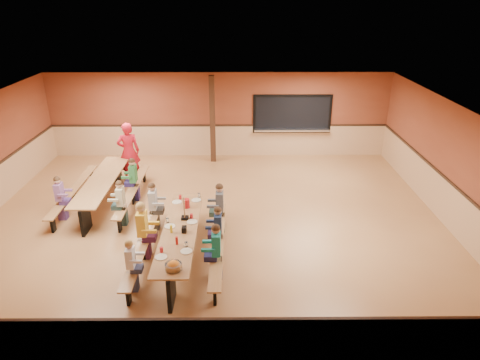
{
  "coord_description": "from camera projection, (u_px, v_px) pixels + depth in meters",
  "views": [
    {
      "loc": [
        0.64,
        -9.82,
        5.46
      ],
      "look_at": [
        0.71,
        0.04,
        1.15
      ],
      "focal_mm": 32.0,
      "sensor_mm": 36.0,
      "label": 1
    }
  ],
  "objects": [
    {
      "name": "ground",
      "position": [
        213.0,
        221.0,
        11.18
      ],
      "size": [
        12.0,
        12.0,
        0.0
      ],
      "primitive_type": "plane",
      "color": "#966239",
      "rests_on": "ground"
    },
    {
      "name": "seated_child_char_right",
      "position": [
        220.0,
        208.0,
        10.48
      ],
      "size": [
        0.39,
        0.32,
        1.26
      ],
      "primitive_type": null,
      "color": "#4F525A",
      "rests_on": "ground"
    },
    {
      "name": "punch_pitcher",
      "position": [
        186.0,
        203.0,
        10.23
      ],
      "size": [
        0.16,
        0.16,
        0.22
      ],
      "primitive_type": "cylinder",
      "color": "#B3171B",
      "rests_on": "cafeteria_table_main"
    },
    {
      "name": "seated_child_grey_left",
      "position": [
        153.0,
        207.0,
        10.58
      ],
      "size": [
        0.38,
        0.31,
        1.23
      ],
      "primitive_type": null,
      "color": "#ADADAD",
      "rests_on": "ground"
    },
    {
      "name": "cafeteria_table_main",
      "position": [
        181.0,
        237.0,
        9.42
      ],
      "size": [
        1.91,
        3.7,
        0.74
      ],
      "color": "#9B6A3D",
      "rests_on": "ground"
    },
    {
      "name": "table_paddle",
      "position": [
        185.0,
        214.0,
        9.69
      ],
      "size": [
        0.16,
        0.16,
        0.56
      ],
      "color": "black",
      "rests_on": "cafeteria_table_main"
    },
    {
      "name": "seated_adult_yellow",
      "position": [
        143.0,
        231.0,
        9.4
      ],
      "size": [
        0.43,
        0.35,
        1.34
      ],
      "primitive_type": null,
      "color": "yellow",
      "rests_on": "ground"
    },
    {
      "name": "standing_woman",
      "position": [
        129.0,
        151.0,
        13.36
      ],
      "size": [
        0.77,
        0.6,
        1.86
      ],
      "primitive_type": "imported",
      "rotation": [
        0.0,
        0.0,
        3.4
      ],
      "color": "red",
      "rests_on": "ground"
    },
    {
      "name": "napkin_dispenser",
      "position": [
        184.0,
        229.0,
        9.19
      ],
      "size": [
        0.1,
        0.14,
        0.13
      ],
      "primitive_type": "cube",
      "color": "black",
      "rests_on": "cafeteria_table_main"
    },
    {
      "name": "condiment_ketchup",
      "position": [
        177.0,
        241.0,
        8.73
      ],
      "size": [
        0.06,
        0.06,
        0.17
      ],
      "primitive_type": "cylinder",
      "color": "#B2140F",
      "rests_on": "cafeteria_table_main"
    },
    {
      "name": "room_envelope",
      "position": [
        212.0,
        197.0,
        10.9
      ],
      "size": [
        12.04,
        10.04,
        3.02
      ],
      "color": "brown",
      "rests_on": "ground"
    },
    {
      "name": "kitchen_pass_through",
      "position": [
        292.0,
        116.0,
        15.15
      ],
      "size": [
        2.78,
        0.28,
        1.38
      ],
      "color": "black",
      "rests_on": "ground"
    },
    {
      "name": "cafeteria_table_second",
      "position": [
        103.0,
        186.0,
        11.9
      ],
      "size": [
        1.91,
        3.7,
        0.74
      ],
      "color": "#9B6A3D",
      "rests_on": "ground"
    },
    {
      "name": "seated_child_navy_right",
      "position": [
        218.0,
        231.0,
        9.54
      ],
      "size": [
        0.35,
        0.29,
        1.18
      ],
      "primitive_type": null,
      "color": "navy",
      "rests_on": "ground"
    },
    {
      "name": "seated_child_purple_sec",
      "position": [
        60.0,
        198.0,
        11.06
      ],
      "size": [
        0.36,
        0.29,
        1.19
      ],
      "primitive_type": null,
      "color": "#7F5285",
      "rests_on": "ground"
    },
    {
      "name": "condiment_mustard",
      "position": [
        171.0,
        229.0,
        9.17
      ],
      "size": [
        0.06,
        0.06,
        0.17
      ],
      "primitive_type": "cylinder",
      "color": "yellow",
      "rests_on": "cafeteria_table_main"
    },
    {
      "name": "seated_child_green_sec",
      "position": [
        134.0,
        180.0,
        12.1
      ],
      "size": [
        0.39,
        0.32,
        1.24
      ],
      "primitive_type": null,
      "color": "#30763C",
      "rests_on": "ground"
    },
    {
      "name": "seated_child_teal_right",
      "position": [
        216.0,
        252.0,
        8.73
      ],
      "size": [
        0.38,
        0.31,
        1.23
      ],
      "primitive_type": null,
      "color": "teal",
      "rests_on": "ground"
    },
    {
      "name": "place_settings",
      "position": [
        180.0,
        227.0,
        9.32
      ],
      "size": [
        0.65,
        3.3,
        0.11
      ],
      "primitive_type": null,
      "color": "beige",
      "rests_on": "cafeteria_table_main"
    },
    {
      "name": "seated_child_tan_sec",
      "position": [
        121.0,
        203.0,
        10.79
      ],
      "size": [
        0.37,
        0.3,
        1.2
      ],
      "primitive_type": null,
      "color": "#C0BC99",
      "rests_on": "ground"
    },
    {
      "name": "structural_post",
      "position": [
        212.0,
        120.0,
        14.61
      ],
      "size": [
        0.18,
        0.18,
        3.0
      ],
      "primitive_type": "cube",
      "color": "#311B10",
      "rests_on": "ground"
    },
    {
      "name": "chip_bowl",
      "position": [
        173.0,
        266.0,
        7.94
      ],
      "size": [
        0.32,
        0.32,
        0.15
      ],
      "primitive_type": null,
      "color": "orange",
      "rests_on": "cafeteria_table_main"
    },
    {
      "name": "seated_child_white_left",
      "position": [
        131.0,
        266.0,
        8.36
      ],
      "size": [
        0.33,
        0.27,
        1.13
      ],
      "primitive_type": null,
      "color": "white",
      "rests_on": "ground"
    }
  ]
}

